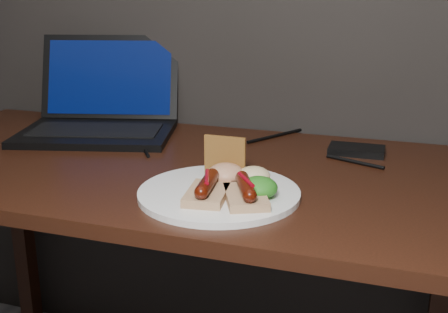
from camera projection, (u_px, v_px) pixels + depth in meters
desk at (161, 198)px, 1.30m from camera, size 1.40×0.70×0.75m
laptop at (101, 112)px, 1.52m from camera, size 0.47×0.44×0.25m
hard_drive at (356, 150)px, 1.33m from camera, size 0.13×0.08×0.02m
desk_cables at (192, 141)px, 1.42m from camera, size 0.89×0.38×0.01m
plate at (219, 193)px, 1.06m from camera, size 0.37×0.37×0.01m
bread_sausage_center at (207, 189)px, 1.02m from camera, size 0.08×0.12×0.04m
bread_sausage_right at (246, 192)px, 1.00m from camera, size 0.11×0.13×0.04m
crispbread at (225, 157)px, 1.12m from camera, size 0.09×0.01×0.08m
salad_greens at (259, 187)px, 1.02m from camera, size 0.07×0.07×0.04m
salsa_mound at (226, 174)px, 1.09m from camera, size 0.07×0.07×0.04m
coleslaw_mound at (254, 176)px, 1.09m from camera, size 0.06×0.06×0.04m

